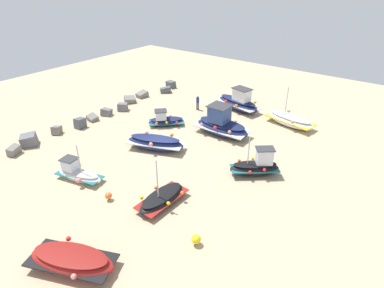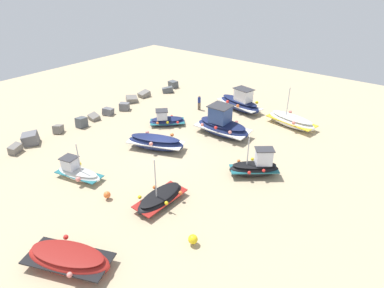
{
  "view_description": "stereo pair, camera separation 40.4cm",
  "coord_description": "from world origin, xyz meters",
  "px_view_note": "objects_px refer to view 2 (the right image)",
  "views": [
    {
      "loc": [
        -17.83,
        -16.34,
        13.51
      ],
      "look_at": [
        0.83,
        -2.29,
        0.9
      ],
      "focal_mm": 30.8,
      "sensor_mm": 36.0,
      "label": 1
    },
    {
      "loc": [
        -17.59,
        -16.66,
        13.51
      ],
      "look_at": [
        0.83,
        -2.29,
        0.9
      ],
      "focal_mm": 30.8,
      "sensor_mm": 36.0,
      "label": 2
    }
  ],
  "objects_px": {
    "fishing_boat_3": "(160,198)",
    "fishing_boat_7": "(240,103)",
    "fishing_boat_5": "(291,121)",
    "fishing_boat_6": "(69,258)",
    "person_walking": "(199,102)",
    "fishing_boat_0": "(256,167)",
    "fishing_boat_2": "(222,125)",
    "mooring_buoy_0": "(107,195)",
    "fishing_boat_4": "(156,142)",
    "mooring_buoy_1": "(193,239)",
    "fishing_boat_1": "(78,172)",
    "fishing_boat_8": "(166,120)"
  },
  "relations": [
    {
      "from": "fishing_boat_1",
      "to": "fishing_boat_3",
      "type": "xyz_separation_m",
      "value": [
        1.52,
        -6.69,
        -0.07
      ]
    },
    {
      "from": "fishing_boat_0",
      "to": "fishing_boat_5",
      "type": "bearing_deg",
      "value": 58.3
    },
    {
      "from": "fishing_boat_1",
      "to": "fishing_boat_2",
      "type": "relative_size",
      "value": 0.74
    },
    {
      "from": "mooring_buoy_0",
      "to": "fishing_boat_8",
      "type": "bearing_deg",
      "value": 23.02
    },
    {
      "from": "fishing_boat_0",
      "to": "fishing_boat_4",
      "type": "height_order",
      "value": "fishing_boat_0"
    },
    {
      "from": "fishing_boat_1",
      "to": "fishing_boat_5",
      "type": "distance_m",
      "value": 19.79
    },
    {
      "from": "fishing_boat_5",
      "to": "person_walking",
      "type": "xyz_separation_m",
      "value": [
        -2.14,
        9.39,
        0.37
      ]
    },
    {
      "from": "fishing_boat_6",
      "to": "fishing_boat_2",
      "type": "bearing_deg",
      "value": 74.58
    },
    {
      "from": "fishing_boat_8",
      "to": "fishing_boat_6",
      "type": "bearing_deg",
      "value": 70.81
    },
    {
      "from": "fishing_boat_6",
      "to": "fishing_boat_7",
      "type": "distance_m",
      "value": 23.75
    },
    {
      "from": "fishing_boat_4",
      "to": "person_walking",
      "type": "distance_m",
      "value": 9.4
    },
    {
      "from": "fishing_boat_7",
      "to": "person_walking",
      "type": "distance_m",
      "value": 4.32
    },
    {
      "from": "fishing_boat_5",
      "to": "mooring_buoy_1",
      "type": "relative_size",
      "value": 7.66
    },
    {
      "from": "mooring_buoy_0",
      "to": "mooring_buoy_1",
      "type": "xyz_separation_m",
      "value": [
        0.28,
        -6.91,
        0.05
      ]
    },
    {
      "from": "fishing_boat_7",
      "to": "fishing_boat_1",
      "type": "bearing_deg",
      "value": -85.41
    },
    {
      "from": "fishing_boat_4",
      "to": "mooring_buoy_1",
      "type": "height_order",
      "value": "fishing_boat_4"
    },
    {
      "from": "fishing_boat_2",
      "to": "mooring_buoy_0",
      "type": "relative_size",
      "value": 8.88
    },
    {
      "from": "fishing_boat_7",
      "to": "mooring_buoy_0",
      "type": "xyz_separation_m",
      "value": [
        -18.68,
        -1.07,
        -0.47
      ]
    },
    {
      "from": "fishing_boat_2",
      "to": "person_walking",
      "type": "relative_size",
      "value": 3.23
    },
    {
      "from": "fishing_boat_2",
      "to": "mooring_buoy_0",
      "type": "bearing_deg",
      "value": 85.94
    },
    {
      "from": "fishing_boat_2",
      "to": "fishing_boat_4",
      "type": "bearing_deg",
      "value": 62.24
    },
    {
      "from": "fishing_boat_7",
      "to": "fishing_boat_5",
      "type": "bearing_deg",
      "value": 7.65
    },
    {
      "from": "fishing_boat_3",
      "to": "person_walking",
      "type": "xyz_separation_m",
      "value": [
        14.21,
        7.55,
        0.5
      ]
    },
    {
      "from": "fishing_boat_3",
      "to": "fishing_boat_5",
      "type": "xyz_separation_m",
      "value": [
        16.35,
        -1.84,
        0.13
      ]
    },
    {
      "from": "person_walking",
      "to": "mooring_buoy_1",
      "type": "xyz_separation_m",
      "value": [
        -15.75,
        -11.39,
        -0.53
      ]
    },
    {
      "from": "fishing_boat_4",
      "to": "fishing_boat_8",
      "type": "bearing_deg",
      "value": 99.67
    },
    {
      "from": "person_walking",
      "to": "mooring_buoy_0",
      "type": "relative_size",
      "value": 2.75
    },
    {
      "from": "fishing_boat_8",
      "to": "mooring_buoy_0",
      "type": "relative_size",
      "value": 5.75
    },
    {
      "from": "fishing_boat_8",
      "to": "mooring_buoy_1",
      "type": "relative_size",
      "value": 5.03
    },
    {
      "from": "fishing_boat_2",
      "to": "fishing_boat_1",
      "type": "bearing_deg",
      "value": 69.74
    },
    {
      "from": "fishing_boat_3",
      "to": "fishing_boat_4",
      "type": "height_order",
      "value": "fishing_boat_3"
    },
    {
      "from": "fishing_boat_8",
      "to": "mooring_buoy_0",
      "type": "height_order",
      "value": "fishing_boat_8"
    },
    {
      "from": "fishing_boat_6",
      "to": "mooring_buoy_0",
      "type": "distance_m",
      "value": 5.54
    },
    {
      "from": "fishing_boat_7",
      "to": "mooring_buoy_0",
      "type": "height_order",
      "value": "fishing_boat_7"
    },
    {
      "from": "fishing_boat_1",
      "to": "fishing_boat_6",
      "type": "xyz_separation_m",
      "value": [
        -5.05,
        -6.47,
        0.03
      ]
    },
    {
      "from": "fishing_boat_6",
      "to": "fishing_boat_8",
      "type": "distance_m",
      "value": 17.47
    },
    {
      "from": "fishing_boat_7",
      "to": "person_walking",
      "type": "relative_size",
      "value": 3.44
    },
    {
      "from": "fishing_boat_0",
      "to": "person_walking",
      "type": "xyz_separation_m",
      "value": [
        7.47,
        10.74,
        0.24
      ]
    },
    {
      "from": "fishing_boat_6",
      "to": "person_walking",
      "type": "height_order",
      "value": "person_walking"
    },
    {
      "from": "fishing_boat_4",
      "to": "fishing_boat_5",
      "type": "bearing_deg",
      "value": 36.12
    },
    {
      "from": "fishing_boat_5",
      "to": "fishing_boat_2",
      "type": "bearing_deg",
      "value": -116.38
    },
    {
      "from": "fishing_boat_5",
      "to": "mooring_buoy_1",
      "type": "height_order",
      "value": "fishing_boat_5"
    },
    {
      "from": "fishing_boat_0",
      "to": "mooring_buoy_1",
      "type": "relative_size",
      "value": 5.5
    },
    {
      "from": "fishing_boat_4",
      "to": "fishing_boat_6",
      "type": "height_order",
      "value": "fishing_boat_4"
    },
    {
      "from": "fishing_boat_6",
      "to": "person_walking",
      "type": "bearing_deg",
      "value": 86.87
    },
    {
      "from": "fishing_boat_1",
      "to": "mooring_buoy_1",
      "type": "distance_m",
      "value": 10.53
    },
    {
      "from": "fishing_boat_3",
      "to": "fishing_boat_7",
      "type": "bearing_deg",
      "value": 14.79
    },
    {
      "from": "fishing_boat_3",
      "to": "fishing_boat_6",
      "type": "xyz_separation_m",
      "value": [
        -6.57,
        0.22,
        0.1
      ]
    },
    {
      "from": "fishing_boat_4",
      "to": "mooring_buoy_1",
      "type": "bearing_deg",
      "value": -57.75
    },
    {
      "from": "fishing_boat_5",
      "to": "person_walking",
      "type": "bearing_deg",
      "value": -156.25
    }
  ]
}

